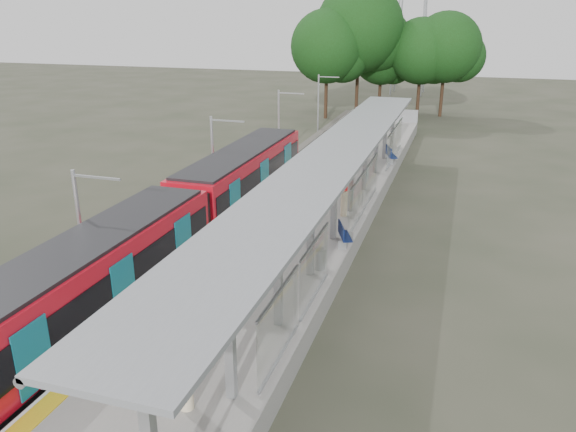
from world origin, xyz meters
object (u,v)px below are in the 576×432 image
object	(u,v)px
train	(185,217)
info_pillar_near	(185,384)
bench_far	(390,154)
litter_bin	(320,259)
info_pillar_far	(344,203)
bench_mid	(343,234)

from	to	relation	value
train	info_pillar_near	distance (m)	12.07
train	bench_far	xyz separation A→B (m)	(7.08, 17.00, -0.46)
litter_bin	info_pillar_far	bearing A→B (deg)	93.78
bench_far	litter_bin	size ratio (longest dim) A/B	1.93
info_pillar_far	bench_far	bearing A→B (deg)	90.03
bench_mid	bench_far	distance (m)	15.56
info_pillar_far	litter_bin	world-z (taller)	info_pillar_far
train	litter_bin	distance (m)	6.92
bench_mid	litter_bin	xyz separation A→B (m)	(-0.36, -2.79, -0.06)
train	info_pillar_far	distance (m)	8.21
train	info_pillar_near	size ratio (longest dim) A/B	16.33
bench_far	info_pillar_near	xyz separation A→B (m)	(-1.53, -27.72, 0.14)
info_pillar_far	litter_bin	bearing A→B (deg)	-82.54
train	info_pillar_far	xyz separation A→B (m)	(6.32, 5.22, -0.37)
train	bench_far	size ratio (longest dim) A/B	16.19
bench_mid	info_pillar_near	xyz separation A→B (m)	(-1.57, -12.16, 0.23)
train	bench_mid	world-z (taller)	train
bench_mid	info_pillar_near	size ratio (longest dim) A/B	0.87
info_pillar_near	litter_bin	xyz separation A→B (m)	(1.21, 9.37, -0.29)
bench_mid	info_pillar_far	world-z (taller)	info_pillar_far
train	litter_bin	xyz separation A→B (m)	(6.76, -1.35, -0.61)
bench_far	info_pillar_near	distance (m)	27.76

